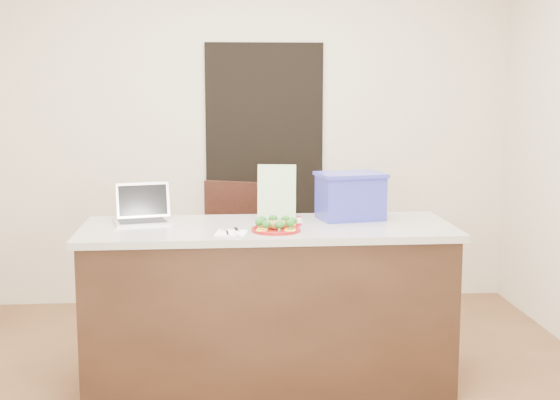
{
  "coord_description": "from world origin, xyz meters",
  "views": [
    {
      "loc": [
        -0.3,
        -3.99,
        1.72
      ],
      "look_at": [
        0.06,
        0.2,
        1.07
      ],
      "focal_mm": 50.0,
      "sensor_mm": 36.0,
      "label": 1
    }
  ],
  "objects": [
    {
      "name": "leaflet",
      "position": [
        0.07,
        0.46,
        1.08
      ],
      "size": [
        0.23,
        0.08,
        0.31
      ],
      "primitive_type": "cube",
      "rotation": [
        -0.14,
        0.0,
        -0.13
      ],
      "color": "silver",
      "rests_on": "island"
    },
    {
      "name": "plate",
      "position": [
        0.03,
        0.09,
        0.93
      ],
      "size": [
        0.27,
        0.27,
        0.02
      ],
      "rotation": [
        0.0,
        0.0,
        0.39
      ],
      "color": "maroon",
      "rests_on": "island"
    },
    {
      "name": "chair",
      "position": [
        -0.14,
        1.12,
        0.59
      ],
      "size": [
        0.6,
        0.62,
        1.04
      ],
      "rotation": [
        0.0,
        0.0,
        -0.4
      ],
      "color": "black",
      "rests_on": "ground"
    },
    {
      "name": "island",
      "position": [
        0.0,
        0.25,
        0.46
      ],
      "size": [
        2.06,
        0.76,
        0.92
      ],
      "color": "black",
      "rests_on": "ground"
    },
    {
      "name": "napkin",
      "position": [
        -0.21,
        0.04,
        0.92
      ],
      "size": [
        0.18,
        0.18,
        0.01
      ],
      "primitive_type": "cube",
      "rotation": [
        0.0,
        0.0,
        -0.18
      ],
      "color": "white",
      "rests_on": "island"
    },
    {
      "name": "blue_box",
      "position": [
        0.49,
        0.41,
        1.06
      ],
      "size": [
        0.42,
        0.33,
        0.27
      ],
      "rotation": [
        0.0,
        0.0,
        0.18
      ],
      "color": "navy",
      "rests_on": "island"
    },
    {
      "name": "meatballs",
      "position": [
        0.03,
        0.09,
        0.96
      ],
      "size": [
        0.11,
        0.1,
        0.04
      ],
      "color": "olive",
      "rests_on": "plate"
    },
    {
      "name": "knife",
      "position": [
        -0.18,
        0.02,
        0.93
      ],
      "size": [
        0.03,
        0.22,
        0.01
      ],
      "rotation": [
        0.0,
        0.0,
        0.06
      ],
      "color": "white",
      "rests_on": "napkin"
    },
    {
      "name": "room_shell",
      "position": [
        0.0,
        0.0,
        1.62
      ],
      "size": [
        4.0,
        4.0,
        4.0
      ],
      "color": "white",
      "rests_on": "ground"
    },
    {
      "name": "pepper_rings",
      "position": [
        0.03,
        0.09,
        0.94
      ],
      "size": [
        0.22,
        0.22,
        0.01
      ],
      "color": "yellow",
      "rests_on": "plate"
    },
    {
      "name": "yogurt_bottle",
      "position": [
        0.16,
        0.15,
        0.95
      ],
      "size": [
        0.03,
        0.03,
        0.07
      ],
      "rotation": [
        0.0,
        0.0,
        -0.33
      ],
      "color": "silver",
      "rests_on": "island"
    },
    {
      "name": "doorway",
      "position": [
        0.1,
        1.98,
        1.0
      ],
      "size": [
        0.9,
        0.02,
        2.0
      ],
      "primitive_type": "cube",
      "color": "black",
      "rests_on": "ground"
    },
    {
      "name": "broccoli",
      "position": [
        0.03,
        0.09,
        0.97
      ],
      "size": [
        0.23,
        0.23,
        0.04
      ],
      "color": "#154B14",
      "rests_on": "plate"
    },
    {
      "name": "laptop",
      "position": [
        -0.7,
        0.44,
        0.98
      ],
      "size": [
        0.34,
        0.3,
        0.22
      ],
      "rotation": [
        0.0,
        0.0,
        0.22
      ],
      "color": "#B7B7BC",
      "rests_on": "island"
    },
    {
      "name": "fork",
      "position": [
        -0.23,
        0.05,
        0.93
      ],
      "size": [
        0.03,
        0.15,
        0.0
      ],
      "rotation": [
        0.0,
        0.0,
        0.03
      ],
      "color": "silver",
      "rests_on": "napkin"
    }
  ]
}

